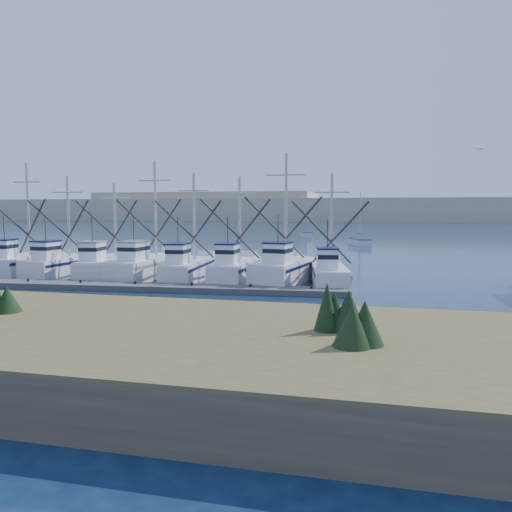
{
  "coord_description": "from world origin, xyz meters",
  "views": [
    {
      "loc": [
        6.83,
        -24.8,
        5.51
      ],
      "look_at": [
        -0.87,
        8.0,
        2.33
      ],
      "focal_mm": 35.0,
      "sensor_mm": 36.0,
      "label": 1
    }
  ],
  "objects": [
    {
      "name": "flying_gull",
      "position": [
        13.44,
        10.08,
        9.37
      ],
      "size": [
        1.0,
        0.18,
        0.18
      ],
      "color": "white",
      "rests_on": "ground"
    },
    {
      "name": "floating_dock",
      "position": [
        -8.94,
        6.16,
        0.19
      ],
      "size": [
        29.16,
        4.08,
        0.39
      ],
      "primitive_type": "cube",
      "rotation": [
        0.0,
        0.0,
        0.07
      ],
      "color": "#58534F",
      "rests_on": "ground"
    },
    {
      "name": "ground",
      "position": [
        0.0,
        0.0,
        0.0
      ],
      "size": [
        500.0,
        500.0,
        0.0
      ],
      "primitive_type": "plane",
      "color": "#0B1933",
      "rests_on": "ground"
    },
    {
      "name": "dune_ridge",
      "position": [
        0.0,
        210.0,
        5.0
      ],
      "size": [
        360.0,
        60.0,
        10.0
      ],
      "primitive_type": "cube",
      "color": "tan",
      "rests_on": "ground"
    },
    {
      "name": "sailboat_far",
      "position": [
        -6.01,
        73.75,
        0.5
      ],
      "size": [
        2.96,
        5.48,
        8.1
      ],
      "rotation": [
        0.0,
        0.0,
        0.26
      ],
      "color": "silver",
      "rests_on": "ground"
    },
    {
      "name": "trawler_fleet",
      "position": [
        -8.77,
        11.13,
        0.97
      ],
      "size": [
        28.94,
        9.55,
        9.66
      ],
      "color": "silver",
      "rests_on": "ground"
    },
    {
      "name": "sailboat_near",
      "position": [
        4.88,
        52.97,
        0.49
      ],
      "size": [
        3.65,
        5.88,
        8.1
      ],
      "rotation": [
        0.0,
        0.0,
        0.33
      ],
      "color": "silver",
      "rests_on": "ground"
    }
  ]
}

